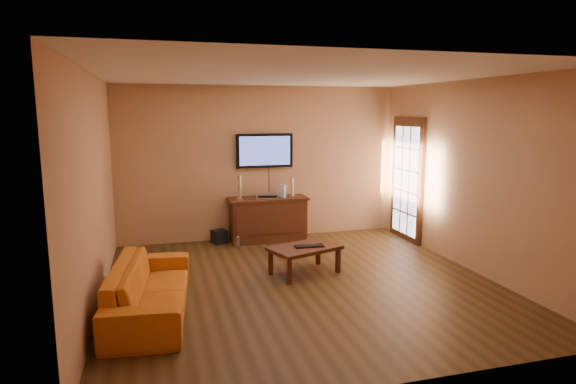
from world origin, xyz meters
name	(u,v)px	position (x,y,z in m)	size (l,w,h in m)	color
ground_plane	(302,283)	(0.00, 0.00, 0.00)	(5.00, 5.00, 0.00)	#3A2510
room_walls	(289,153)	(0.00, 0.62, 1.69)	(5.00, 5.00, 5.00)	tan
french_door	(407,181)	(2.46, 1.70, 1.05)	(0.07, 1.02, 2.22)	#3B1A0D
media_console	(268,219)	(0.06, 2.23, 0.39)	(1.39, 0.53, 0.77)	#3B1A0D
television	(265,151)	(0.06, 2.45, 1.57)	(1.01, 0.08, 0.60)	black
coffee_table	(305,250)	(0.15, 0.37, 0.34)	(1.09, 0.86, 0.39)	#3B1A0D
sofa	(150,280)	(-1.92, -0.45, 0.39)	(2.00, 0.59, 0.78)	#CA6316
speaker_left	(239,188)	(-0.43, 2.24, 0.95)	(0.11, 0.11, 0.40)	silver
speaker_right	(292,188)	(0.51, 2.27, 0.92)	(0.09, 0.09, 0.32)	silver
av_receiver	(268,195)	(0.05, 2.21, 0.81)	(0.37, 0.27, 0.09)	silver
game_console	(282,191)	(0.31, 2.20, 0.88)	(0.05, 0.16, 0.23)	white
subwoofer	(219,237)	(-0.79, 2.29, 0.11)	(0.23, 0.23, 0.23)	black
bottle	(238,242)	(-0.54, 1.88, 0.10)	(0.08, 0.08, 0.22)	white
keyboard	(309,246)	(0.21, 0.34, 0.41)	(0.42, 0.18, 0.02)	black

